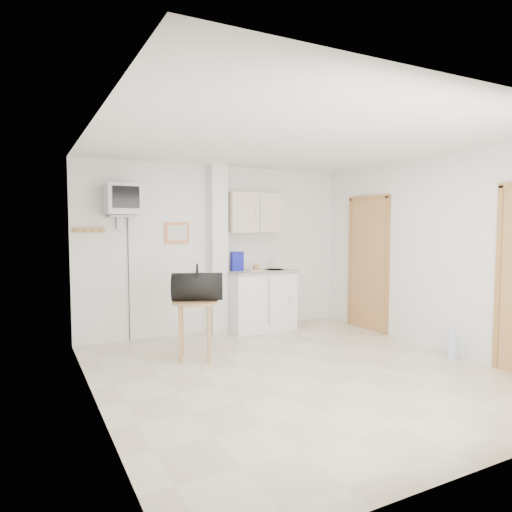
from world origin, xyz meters
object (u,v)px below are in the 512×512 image
crt_television (123,201)px  water_bottle (453,347)px  round_table (195,310)px  duffel_bag (197,286)px

crt_television → water_bottle: (3.35, -2.49, -1.78)m
round_table → water_bottle: bearing=-28.2°
crt_television → water_bottle: size_ratio=6.11×
duffel_bag → water_bottle: bearing=-6.4°
round_table → duffel_bag: duffel_bag is taller
crt_television → duffel_bag: bearing=-56.4°
crt_television → round_table: size_ratio=3.05×
round_table → crt_television: bearing=121.0°
crt_television → duffel_bag: size_ratio=3.13×
round_table → water_bottle: 3.13m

